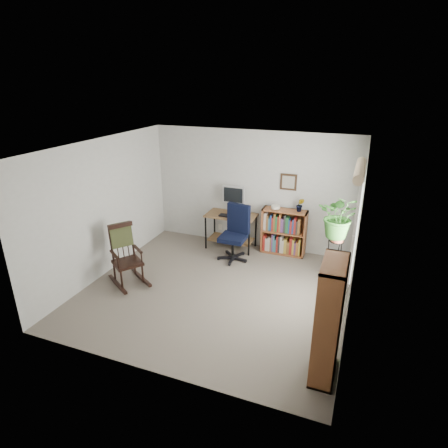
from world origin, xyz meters
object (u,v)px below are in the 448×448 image
at_px(desk, 231,231).
at_px(tall_bookshelf, 329,321).
at_px(low_bookshelf, 284,232).
at_px(rocking_chair, 127,255).
at_px(office_chair, 233,234).

height_order(desk, tall_bookshelf, tall_bookshelf).
bearing_deg(tall_bookshelf, low_bookshelf, 111.11).
bearing_deg(desk, rocking_chair, -119.79).
relative_size(desk, office_chair, 0.92).
distance_m(rocking_chair, tall_bookshelf, 3.55).
bearing_deg(rocking_chair, low_bookshelf, -10.23).
bearing_deg(office_chair, tall_bookshelf, -40.22).
relative_size(desk, low_bookshelf, 1.09).
height_order(desk, office_chair, office_chair).
bearing_deg(low_bookshelf, rocking_chair, -136.31).
bearing_deg(low_bookshelf, tall_bookshelf, -68.89).
bearing_deg(office_chair, rocking_chair, -122.98).
distance_m(office_chair, rocking_chair, 2.02).
bearing_deg(desk, low_bookshelf, 6.36).
xyz_separation_m(office_chair, rocking_chair, (-1.38, -1.48, -0.02)).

